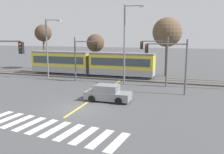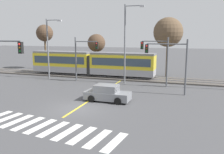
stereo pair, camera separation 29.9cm
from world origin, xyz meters
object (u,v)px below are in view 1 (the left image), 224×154
Objects in this scene: bare_tree_west at (95,43)px; traffic_light_far_left at (83,53)px; traffic_light_far_right at (158,54)px; street_lamp_west at (48,45)px; light_rail_tram at (91,63)px; bare_tree_far_west at (43,33)px; bare_tree_east at (167,32)px; traffic_light_mid_right at (171,58)px; street_lamp_centre at (126,40)px; sedan_crossing at (108,94)px.

traffic_light_far_left is at bearing -81.19° from bare_tree_west.
street_lamp_west reaches higher than traffic_light_far_right.
bare_tree_far_west is at bearing 156.15° from light_rail_tram.
street_lamp_west is at bearing -155.74° from bare_tree_east.
traffic_light_far_right reaches higher than traffic_light_mid_right.
bare_tree_east reaches higher than bare_tree_far_west.
light_rail_tram is 7.77m from street_lamp_centre.
light_rail_tram is 13.61m from sedan_crossing.
traffic_light_mid_right is 0.58× the size of street_lamp_centre.
traffic_light_far_right is 0.60× the size of street_lamp_centre.
traffic_light_mid_right is at bearing -31.65° from light_rail_tram.
traffic_light_far_left is (-6.10, 7.95, 3.05)m from sedan_crossing.
street_lamp_centre is 1.23× the size of bare_tree_far_west.
street_lamp_west is 11.02m from street_lamp_centre.
bare_tree_west is at bearing -179.94° from bare_tree_east.
traffic_light_far_right is at bearing -8.43° from street_lamp_centre.
traffic_light_far_left is 0.99× the size of traffic_light_far_right.
light_rail_tram is 2.25× the size of street_lamp_west.
bare_tree_east is (11.12, 0.01, 1.67)m from bare_tree_west.
traffic_light_far_right is 1.03× the size of traffic_light_mid_right.
bare_tree_east reaches higher than traffic_light_mid_right.
street_lamp_west is at bearing 178.00° from traffic_light_far_right.
bare_tree_east is (9.98, 7.42, 2.69)m from traffic_light_far_left.
street_lamp_centre is 19.08m from bare_tree_far_west.
light_rail_tram is at bearing 148.35° from traffic_light_mid_right.
light_rail_tram is 10.98m from traffic_light_far_right.
street_lamp_centre is at bearing -45.25° from bare_tree_west.
street_lamp_centre reaches higher than street_lamp_west.
street_lamp_centre reaches higher than traffic_light_mid_right.
bare_tree_west is at bearing 139.06° from traffic_light_mid_right.
bare_tree_east is (4.35, 6.85, 0.96)m from street_lamp_centre.
bare_tree_west reaches higher than traffic_light_far_left.
sedan_crossing is at bearing -86.83° from street_lamp_centre.
sedan_crossing is at bearing -60.77° from light_rail_tram.
street_lamp_centre is at bearing -25.47° from bare_tree_far_west.
bare_tree_west is at bearing 98.81° from traffic_light_far_left.
street_lamp_west reaches higher than bare_tree_west.
traffic_light_far_right is at bearing -34.63° from bare_tree_west.
traffic_light_far_right reaches higher than sedan_crossing.
traffic_light_far_left reaches higher than sedan_crossing.
traffic_light_far_right is 23.07m from bare_tree_far_west.
bare_tree_far_west is 0.92× the size of bare_tree_east.
sedan_crossing is (6.61, -11.82, -1.35)m from light_rail_tram.
bare_tree_west is at bearing 100.21° from light_rail_tram.
sedan_crossing is at bearing -36.37° from street_lamp_west.
light_rail_tram is 2.16× the size of bare_tree_east.
traffic_light_far_left is 5.92m from street_lamp_centre.
light_rail_tram is at bearing -79.79° from bare_tree_west.
traffic_light_far_left reaches higher than traffic_light_mid_right.
street_lamp_west is at bearing -121.44° from bare_tree_west.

